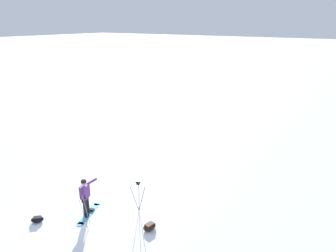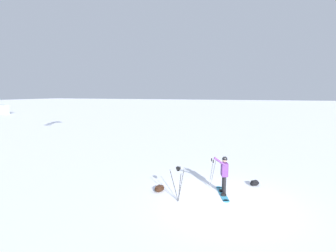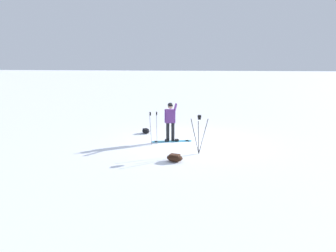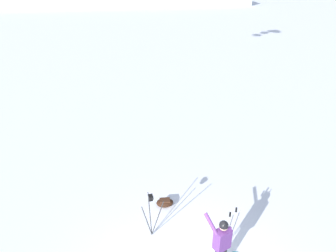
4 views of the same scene
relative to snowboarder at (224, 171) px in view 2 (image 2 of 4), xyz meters
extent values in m
plane|color=white|center=(-0.77, -0.09, -1.01)|extent=(300.00, 300.00, 0.00)
cylinder|color=black|center=(-0.10, -0.04, -0.61)|extent=(0.14, 0.14, 0.81)
cylinder|color=black|center=(0.11, 0.02, -0.61)|extent=(0.14, 0.14, 0.81)
cube|color=#592D72|center=(0.00, -0.01, 0.08)|extent=(0.46, 0.37, 0.57)
sphere|color=tan|center=(0.00, -0.01, 0.51)|extent=(0.22, 0.22, 0.22)
sphere|color=black|center=(0.00, -0.01, 0.54)|extent=(0.23, 0.23, 0.23)
cylinder|color=#592D72|center=(-0.24, 0.17, 0.48)|extent=(0.24, 0.52, 0.40)
cylinder|color=#592D72|center=(0.20, 0.03, 0.08)|extent=(0.09, 0.09, 0.57)
cube|color=teal|center=(-0.07, 0.04, -1.00)|extent=(1.47, 0.72, 0.02)
cylinder|color=teal|center=(-0.76, -0.19, -1.00)|extent=(0.28, 0.28, 0.02)
cylinder|color=teal|center=(0.62, 0.27, -1.00)|extent=(0.28, 0.28, 0.02)
cube|color=black|center=(-0.28, -0.03, -0.95)|extent=(0.20, 0.23, 0.08)
cube|color=black|center=(0.14, 0.11, -0.95)|extent=(0.20, 0.23, 0.08)
ellipsoid|color=black|center=(1.44, -1.29, -0.90)|extent=(0.56, 0.57, 0.23)
cube|color=black|center=(1.44, -1.29, -0.82)|extent=(0.33, 0.34, 0.08)
cylinder|color=#262628|center=(-1.39, 1.84, -0.37)|extent=(0.03, 0.38, 1.29)
cylinder|color=#262628|center=(-1.54, 1.56, -0.37)|extent=(0.33, 0.23, 1.29)
cylinder|color=#262628|center=(-1.23, 1.59, -0.37)|extent=(0.36, 0.18, 1.29)
cube|color=black|center=(-1.39, 1.66, 0.30)|extent=(0.10, 0.10, 0.06)
cube|color=black|center=(-1.39, 1.66, 0.38)|extent=(0.12, 0.16, 0.10)
ellipsoid|color=black|center=(-0.68, 2.75, -0.89)|extent=(0.62, 0.48, 0.25)
cube|color=#402618|center=(-0.68, 2.75, -0.80)|extent=(0.37, 0.29, 0.08)
cylinder|color=gray|center=(0.46, 0.55, -0.34)|extent=(0.09, 0.24, 1.33)
cylinder|color=black|center=(0.46, 0.55, 0.26)|extent=(0.05, 0.05, 0.14)
cylinder|color=gray|center=(0.70, 0.66, -0.34)|extent=(0.16, 0.21, 1.33)
cylinder|color=black|center=(0.70, 0.66, 0.26)|extent=(0.05, 0.05, 0.14)
camera|label=1|loc=(6.96, 8.63, 6.63)|focal=31.89mm
camera|label=2|loc=(-10.55, -1.03, 3.37)|focal=26.38mm
camera|label=3|loc=(-2.45, 12.75, 2.23)|focal=33.31mm
camera|label=4|loc=(-2.89, -5.13, 6.18)|focal=34.49mm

